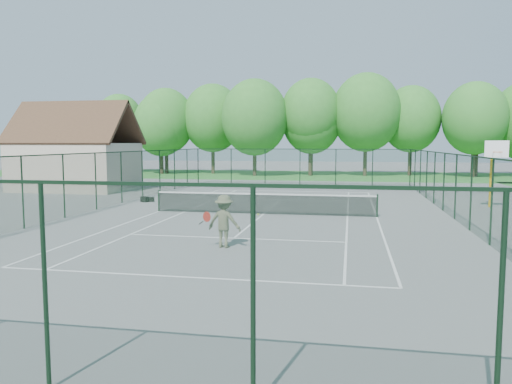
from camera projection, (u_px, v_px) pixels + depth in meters
ground at (263, 214)px, 24.79m from camera, size 140.00×140.00×0.00m
grass_far at (311, 175)px, 54.12m from camera, size 80.00×16.00×0.01m
court_lines at (263, 214)px, 24.79m from camera, size 11.05×23.85×0.01m
tennis_net at (264, 203)px, 24.73m from camera, size 11.08×0.08×1.10m
fence_enclosure at (264, 183)px, 24.63m from camera, size 18.05×36.05×3.02m
utility_building at (76, 148)px, 37.23m from camera, size 8.60×6.27×6.63m
tree_line_far at (312, 120)px, 53.53m from camera, size 39.40×6.40×9.70m
basketball_goal at (494, 161)px, 26.75m from camera, size 1.20×1.43×3.65m
sports_bag_a at (144, 199)px, 29.77m from camera, size 0.49×0.40×0.34m
sports_bag_b at (151, 199)px, 29.94m from camera, size 0.37×0.24×0.28m
tennis_player at (224, 221)px, 16.84m from camera, size 1.99×0.95×1.79m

